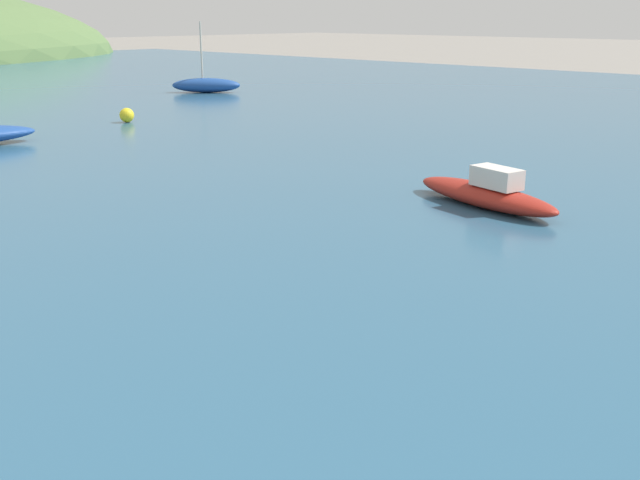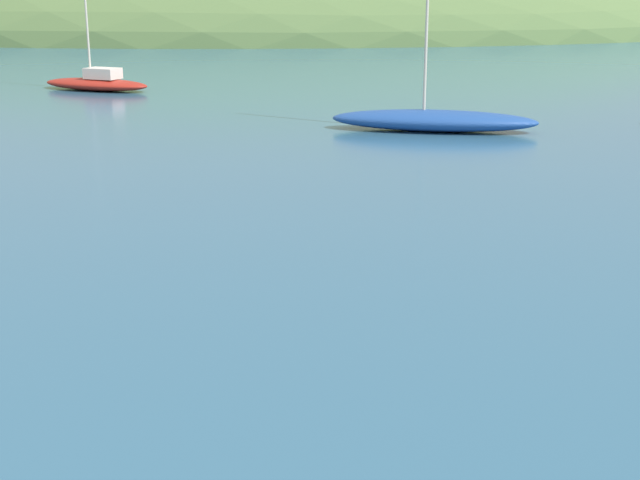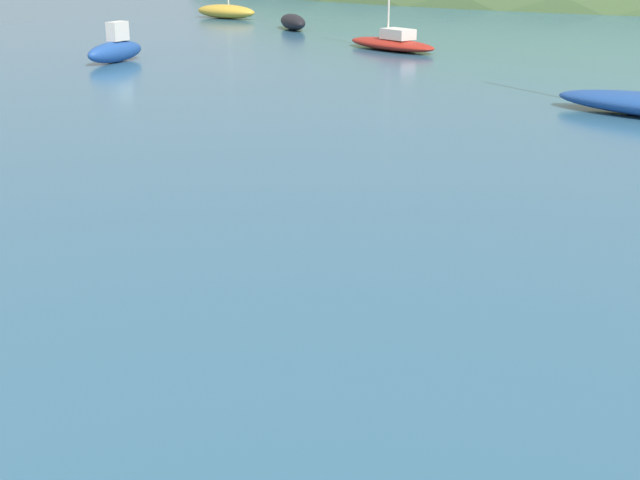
{
  "view_description": "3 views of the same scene",
  "coord_description": "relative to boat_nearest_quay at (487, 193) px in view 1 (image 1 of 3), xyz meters",
  "views": [
    {
      "loc": [
        -0.73,
        1.07,
        3.14
      ],
      "look_at": [
        4.02,
        5.69,
        1.14
      ],
      "focal_mm": 42.0,
      "sensor_mm": 36.0,
      "label": 1
    },
    {
      "loc": [
        1.76,
        -1.32,
        3.63
      ],
      "look_at": [
        2.08,
        6.75,
        1.26
      ],
      "focal_mm": 50.0,
      "sensor_mm": 36.0,
      "label": 2
    },
    {
      "loc": [
        7.02,
        -0.33,
        3.82
      ],
      "look_at": [
        3.4,
        7.02,
        1.0
      ],
      "focal_mm": 50.0,
      "sensor_mm": 36.0,
      "label": 3
    }
  ],
  "objects": [
    {
      "name": "mooring_buoy",
      "position": [
        1.36,
        13.07,
        -0.01
      ],
      "size": [
        0.42,
        0.42,
        0.42
      ],
      "primitive_type": "sphere",
      "color": "yellow",
      "rests_on": "water"
    },
    {
      "name": "boat_white_sailboat",
      "position": [
        8.42,
        18.47,
        0.08
      ],
      "size": [
        2.53,
        2.57,
        2.78
      ],
      "color": "#1E4793",
      "rests_on": "water"
    },
    {
      "name": "boat_nearest_quay",
      "position": [
        0.0,
        0.0,
        0.0
      ],
      "size": [
        1.32,
        3.04,
        0.68
      ],
      "color": "maroon",
      "rests_on": "water"
    }
  ]
}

